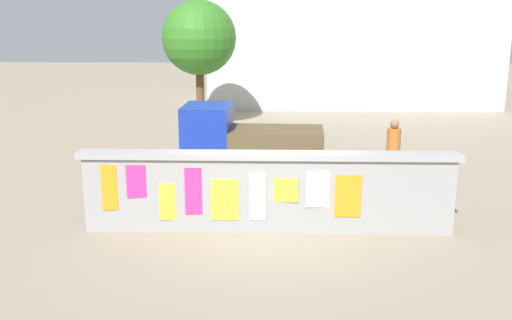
{
  "coord_description": "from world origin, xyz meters",
  "views": [
    {
      "loc": [
        0.09,
        -11.04,
        4.24
      ],
      "look_at": [
        -0.28,
        1.45,
        1.07
      ],
      "focal_mm": 41.71,
      "sensor_mm": 36.0,
      "label": 1
    }
  ],
  "objects_px": {
    "auto_rickshaw_truck": "(245,142)",
    "bicycle_near": "(166,194)",
    "person_walking": "(393,145)",
    "tree_roadside": "(199,38)",
    "motorcycle": "(359,190)"
  },
  "relations": [
    {
      "from": "auto_rickshaw_truck",
      "to": "bicycle_near",
      "type": "height_order",
      "value": "auto_rickshaw_truck"
    },
    {
      "from": "auto_rickshaw_truck",
      "to": "person_walking",
      "type": "distance_m",
      "value": 3.75
    },
    {
      "from": "tree_roadside",
      "to": "motorcycle",
      "type": "bearing_deg",
      "value": -63.79
    },
    {
      "from": "auto_rickshaw_truck",
      "to": "motorcycle",
      "type": "height_order",
      "value": "auto_rickshaw_truck"
    },
    {
      "from": "auto_rickshaw_truck",
      "to": "person_walking",
      "type": "bearing_deg",
      "value": -9.58
    },
    {
      "from": "auto_rickshaw_truck",
      "to": "bicycle_near",
      "type": "xyz_separation_m",
      "value": [
        -1.6,
        -2.84,
        -0.54
      ]
    },
    {
      "from": "person_walking",
      "to": "tree_roadside",
      "type": "relative_size",
      "value": 0.35
    },
    {
      "from": "tree_roadside",
      "to": "person_walking",
      "type": "bearing_deg",
      "value": -51.56
    },
    {
      "from": "motorcycle",
      "to": "person_walking",
      "type": "distance_m",
      "value": 2.44
    },
    {
      "from": "auto_rickshaw_truck",
      "to": "tree_roadside",
      "type": "distance_m",
      "value": 7.17
    },
    {
      "from": "person_walking",
      "to": "motorcycle",
      "type": "bearing_deg",
      "value": -117.78
    },
    {
      "from": "auto_rickshaw_truck",
      "to": "person_walking",
      "type": "relative_size",
      "value": 2.26
    },
    {
      "from": "person_walking",
      "to": "auto_rickshaw_truck",
      "type": "bearing_deg",
      "value": 170.42
    },
    {
      "from": "motorcycle",
      "to": "bicycle_near",
      "type": "height_order",
      "value": "bicycle_near"
    },
    {
      "from": "motorcycle",
      "to": "person_walking",
      "type": "height_order",
      "value": "person_walking"
    }
  ]
}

